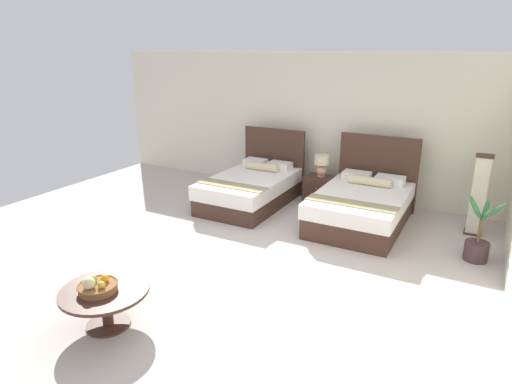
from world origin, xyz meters
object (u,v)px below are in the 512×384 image
at_px(bed_near_corner, 362,206).
at_px(potted_palm, 477,244).
at_px(nightstand, 320,189).
at_px(floor_lamp_corner, 479,195).
at_px(table_lamp, 322,164).
at_px(coffee_table, 105,297).
at_px(fruit_bowl, 97,286).
at_px(bed_near_window, 252,188).

xyz_separation_m(bed_near_corner, potted_palm, (1.76, -0.52, -0.08)).
relative_size(nightstand, floor_lamp_corner, 0.44).
bearing_deg(table_lamp, floor_lamp_corner, -4.87).
relative_size(table_lamp, potted_palm, 0.43).
xyz_separation_m(nightstand, potted_palm, (2.76, -1.22, -0.01)).
xyz_separation_m(nightstand, coffee_table, (-0.57, -4.77, 0.08)).
bearing_deg(bed_near_corner, floor_lamp_corner, 16.42).
bearing_deg(fruit_bowl, table_lamp, 82.92).
bearing_deg(coffee_table, bed_near_corner, 68.92).
bearing_deg(coffee_table, fruit_bowl, -118.75).
height_order(fruit_bowl, floor_lamp_corner, floor_lamp_corner).
height_order(bed_near_corner, fruit_bowl, bed_near_corner).
height_order(bed_near_window, floor_lamp_corner, bed_near_window).
height_order(bed_near_corner, coffee_table, bed_near_corner).
distance_m(bed_near_corner, table_lamp, 1.30).
relative_size(nightstand, potted_palm, 0.60).
height_order(fruit_bowl, potted_palm, potted_palm).
distance_m(nightstand, table_lamp, 0.50).
relative_size(bed_near_window, potted_palm, 2.24).
relative_size(bed_near_corner, table_lamp, 5.07).
relative_size(bed_near_corner, nightstand, 3.64).
bearing_deg(potted_palm, table_lamp, 155.87).
bearing_deg(floor_lamp_corner, nightstand, 175.56).
distance_m(bed_near_corner, fruit_bowl, 4.43).
bearing_deg(fruit_bowl, floor_lamp_corner, 54.68).
relative_size(fruit_bowl, floor_lamp_corner, 0.32).
relative_size(bed_near_corner, floor_lamp_corner, 1.60).
bearing_deg(bed_near_corner, table_lamp, 144.16).
xyz_separation_m(bed_near_window, bed_near_corner, (2.10, -0.00, 0.01)).
xyz_separation_m(nightstand, floor_lamp_corner, (2.67, -0.21, 0.38)).
relative_size(bed_near_window, bed_near_corner, 1.02).
distance_m(bed_near_window, potted_palm, 3.90).
height_order(bed_near_window, potted_palm, bed_near_window).
relative_size(bed_near_corner, potted_palm, 2.20).
bearing_deg(fruit_bowl, coffee_table, 61.25).
bearing_deg(fruit_bowl, potted_palm, 47.01).
bearing_deg(floor_lamp_corner, bed_near_window, -172.55).
distance_m(bed_near_window, coffee_table, 4.10).
distance_m(fruit_bowl, floor_lamp_corner, 5.66).
relative_size(bed_near_window, nightstand, 3.71).
height_order(bed_near_corner, nightstand, bed_near_corner).
bearing_deg(fruit_bowl, nightstand, 82.89).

